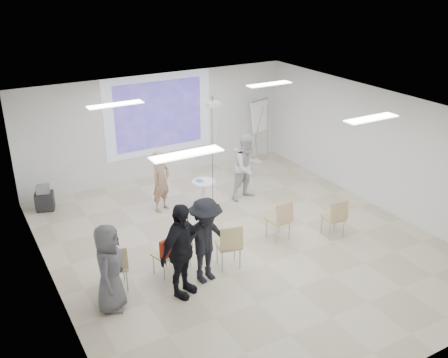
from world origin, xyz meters
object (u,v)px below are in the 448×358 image
chair_left_inner (181,247)px  chair_right_far (336,216)px  chair_far_left (115,265)px  chair_center (230,243)px  player_left (161,178)px  player_right (247,164)px  av_cart (44,199)px  flipchart_easel (260,116)px  chair_right_inner (281,218)px  pedestal_table (204,192)px  laptop (179,248)px  chair_left_mid (167,253)px  audience_left (181,245)px  audience_outer (109,263)px  audience_mid (206,235)px

chair_left_inner → chair_right_far: bearing=-24.1°
chair_far_left → chair_center: chair_center is taller
player_left → player_right: 2.29m
player_left → av_cart: (-2.57, 1.46, -0.58)m
chair_center → chair_right_far: 2.70m
player_right → chair_right_far: (0.60, -2.77, -0.42)m
player_left → player_right: size_ratio=0.91×
av_cart → flipchart_easel: bearing=19.5°
chair_right_inner → pedestal_table: bearing=103.8°
player_right → chair_left_inner: bearing=-151.0°
laptop → chair_left_mid: bearing=14.2°
chair_left_inner → laptop: chair_left_inner is taller
flipchart_easel → chair_center: bearing=-142.9°
player_left → audience_left: size_ratio=0.83×
audience_outer → flipchart_easel: bearing=-22.3°
audience_left → av_cart: (-1.50, 4.91, -0.76)m
chair_center → audience_left: audience_left is taller
chair_center → chair_left_mid: bearing=174.7°
player_left → chair_left_inner: player_left is taller
chair_center → av_cart: size_ratio=1.49×
chair_left_inner → audience_mid: size_ratio=0.40×
chair_right_far → chair_far_left: bearing=-177.7°
chair_center → laptop: (-0.85, 0.59, -0.16)m
player_left → laptop: player_left is taller
chair_left_mid → chair_center: chair_center is taller
player_right → flipchart_easel: 2.92m
chair_far_left → chair_right_far: size_ratio=1.02×
chair_left_inner → chair_right_far: chair_right_far is taller
audience_outer → av_cart: bearing=33.0°
chair_left_mid → audience_outer: (-1.28, -0.44, 0.42)m
av_cart → chair_left_mid: bearing=-53.2°
chair_left_inner → laptop: 0.10m
flipchart_easel → chair_left_mid: bearing=-152.9°
audience_outer → chair_right_inner: bearing=-53.4°
audience_left → av_cart: 5.19m
player_left → chair_left_inner: 2.77m
player_right → av_cart: (-4.81, 1.93, -0.67)m
chair_right_far → av_cart: 7.17m
chair_left_inner → audience_mid: 0.84m
player_left → audience_mid: 3.30m
chair_right_inner → audience_left: audience_left is taller
chair_right_inner → av_cart: 5.99m
audience_left → pedestal_table: bearing=27.8°
audience_mid → audience_outer: audience_mid is taller
player_left → chair_left_mid: bearing=-137.1°
chair_left_mid → flipchart_easel: 6.89m
pedestal_table → flipchart_easel: bearing=34.4°
flipchart_easel → pedestal_table: bearing=-159.6°
flipchart_easel → av_cart: size_ratio=2.93×
laptop → chair_right_inner: bearing=161.4°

